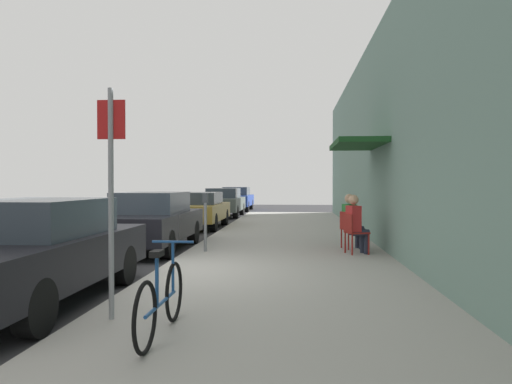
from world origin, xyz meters
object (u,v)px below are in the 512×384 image
at_px(parked_car_0, 33,250).
at_px(parked_car_4, 236,198).
at_px(seated_patron_0, 356,222).
at_px(cafe_chair_1, 349,227).
at_px(parked_car_3, 223,202).
at_px(seated_patron_1, 352,219).
at_px(cafe_chair_0, 353,231).
at_px(parked_car_1, 151,220).
at_px(parked_car_2, 198,209).
at_px(bicycle_0, 161,300).
at_px(parking_meter, 205,217).
at_px(street_sign, 111,184).

bearing_deg(parked_car_0, parked_car_4, 90.00).
relative_size(seated_patron_0, cafe_chair_1, 1.48).
relative_size(parked_car_0, parked_car_3, 1.00).
height_order(parked_car_4, seated_patron_1, parked_car_4).
xyz_separation_m(parked_car_0, cafe_chair_0, (4.84, 4.33, -0.11)).
bearing_deg(seated_patron_0, parked_car_4, 104.44).
relative_size(parked_car_0, parked_car_1, 1.00).
bearing_deg(parked_car_2, bicycle_0, -80.34).
distance_m(parked_car_1, seated_patron_1, 4.91).
height_order(parked_car_3, parking_meter, parking_meter).
bearing_deg(parked_car_1, seated_patron_1, -3.23).
height_order(street_sign, seated_patron_1, street_sign).
xyz_separation_m(parked_car_2, parked_car_3, (0.00, 6.35, 0.04)).
bearing_deg(seated_patron_0, parked_car_1, 167.36).
distance_m(parked_car_2, bicycle_0, 13.27).
bearing_deg(parking_meter, parked_car_4, 94.69).
distance_m(parking_meter, seated_patron_1, 3.42).
bearing_deg(cafe_chair_1, parked_car_4, 104.89).
distance_m(cafe_chair_1, seated_patron_1, 0.20).
distance_m(parking_meter, bicycle_0, 6.14).
distance_m(parked_car_1, parked_car_2, 6.03).
distance_m(parked_car_2, parking_meter, 7.16).
bearing_deg(cafe_chair_0, seated_patron_0, 16.93).
height_order(parked_car_3, street_sign, street_sign).
xyz_separation_m(seated_patron_0, cafe_chair_1, (-0.06, 0.80, -0.19)).
distance_m(parked_car_2, cafe_chair_0, 8.63).
xyz_separation_m(parking_meter, seated_patron_1, (3.35, 0.68, -0.07)).
relative_size(seated_patron_0, seated_patron_1, 1.00).
height_order(parked_car_1, bicycle_0, parked_car_1).
relative_size(parking_meter, bicycle_0, 0.77).
xyz_separation_m(parked_car_1, seated_patron_0, (4.90, -1.10, 0.08)).
height_order(parked_car_4, cafe_chair_0, parked_car_4).
bearing_deg(bicycle_0, parked_car_2, 99.66).
height_order(parked_car_0, seated_patron_1, parked_car_0).
relative_size(parked_car_2, cafe_chair_0, 5.06).
relative_size(parked_car_2, parked_car_3, 1.00).
relative_size(parked_car_4, cafe_chair_1, 5.06).
bearing_deg(street_sign, cafe_chair_1, 61.66).
distance_m(parked_car_1, parked_car_4, 17.92).
xyz_separation_m(bicycle_0, cafe_chair_0, (2.61, 5.93, 0.14)).
bearing_deg(parked_car_3, bicycle_0, -83.46).
xyz_separation_m(parked_car_0, parking_meter, (1.55, 4.49, 0.15)).
bearing_deg(parked_car_1, bicycle_0, -72.47).
bearing_deg(parked_car_2, street_sign, -83.17).
xyz_separation_m(parked_car_3, parking_meter, (1.55, -13.34, 0.15)).
height_order(parked_car_0, bicycle_0, parked_car_0).
relative_size(parked_car_1, seated_patron_0, 3.41).
bearing_deg(seated_patron_1, parked_car_2, 127.83).
height_order(parking_meter, seated_patron_0, parking_meter).
relative_size(parked_car_3, street_sign, 1.69).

